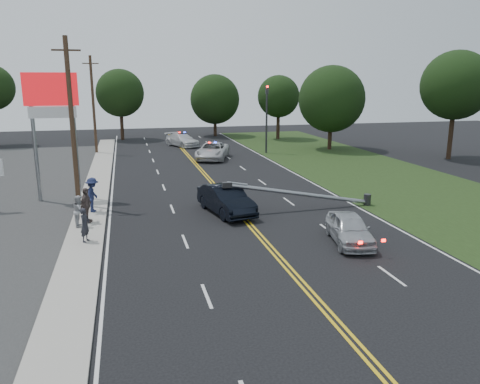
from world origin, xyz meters
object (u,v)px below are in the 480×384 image
object	(u,v)px
waiting_sedan	(349,229)
emergency_a	(212,151)
utility_pole_far	(93,105)
crashed_sedan	(226,200)
emergency_b	(182,140)
fallen_streetlight	(308,194)
bystander_d	(86,205)
traffic_signal	(267,113)
bystander_c	(93,195)
utility_pole_mid	(72,123)
bystander_b	(79,211)
pylon_sign	(52,106)
bystander_a	(85,225)

from	to	relation	value
waiting_sedan	emergency_a	size ratio (longest dim) A/B	0.71
utility_pole_far	crashed_sedan	world-z (taller)	utility_pole_far
crashed_sedan	emergency_b	bearing A→B (deg)	75.81
fallen_streetlight	bystander_d	xyz separation A→B (m)	(-12.62, -0.01, 0.15)
fallen_streetlight	traffic_signal	bearing A→B (deg)	79.41
waiting_sedan	emergency_b	world-z (taller)	emergency_b
emergency_b	bystander_c	world-z (taller)	bystander_c
utility_pole_mid	bystander_c	bearing A→B (deg)	-62.49
traffic_signal	crashed_sedan	xyz separation A→B (m)	(-9.05, -21.66, -3.39)
traffic_signal	waiting_sedan	xyz separation A→B (m)	(-4.45, -28.02, -3.50)
utility_pole_far	bystander_d	xyz separation A→B (m)	(0.77, -26.01, -4.02)
utility_pole_mid	bystander_d	xyz separation A→B (m)	(0.77, -4.01, -4.02)
utility_pole_mid	bystander_b	size ratio (longest dim) A/B	6.10
crashed_sedan	waiting_sedan	world-z (taller)	crashed_sedan
pylon_sign	emergency_b	xyz separation A→B (m)	(10.77, 23.26, -5.25)
bystander_d	pylon_sign	bearing A→B (deg)	39.54
emergency_a	utility_pole_mid	bearing A→B (deg)	-105.82
traffic_signal	bystander_a	size ratio (longest dim) A/B	4.32
pylon_sign	waiting_sedan	world-z (taller)	pylon_sign
fallen_streetlight	bystander_c	distance (m)	12.58
bystander_b	bystander_d	world-z (taller)	bystander_d
crashed_sedan	bystander_b	bearing A→B (deg)	174.60
traffic_signal	bystander_b	xyz separation A→B (m)	(-17.03, -22.60, -3.27)
utility_pole_far	bystander_a	xyz separation A→B (m)	(0.93, -29.18, -4.15)
utility_pole_mid	bystander_d	bearing A→B (deg)	-79.13
utility_pole_far	bystander_b	bearing A→B (deg)	-88.98
bystander_a	utility_pole_far	bearing A→B (deg)	26.10
utility_pole_mid	emergency_b	bearing A→B (deg)	69.45
utility_pole_far	crashed_sedan	distance (m)	27.35
fallen_streetlight	bystander_d	bearing A→B (deg)	-179.96
waiting_sedan	bystander_c	distance (m)	14.55
bystander_b	bystander_c	world-z (taller)	bystander_c
emergency_b	utility_pole_mid	bearing A→B (deg)	-135.59
utility_pole_mid	utility_pole_far	bearing A→B (deg)	90.00
utility_pole_mid	crashed_sedan	world-z (taller)	utility_pole_mid
utility_pole_mid	fallen_streetlight	bearing A→B (deg)	-16.64
bystander_a	bystander_d	xyz separation A→B (m)	(-0.16, 3.18, 0.13)
bystander_b	crashed_sedan	bearing A→B (deg)	-81.23
emergency_a	utility_pole_far	bearing A→B (deg)	169.92
fallen_streetlight	bystander_a	xyz separation A→B (m)	(-12.46, -3.18, 0.02)
fallen_streetlight	emergency_b	xyz separation A→B (m)	(-3.92, 29.26, -0.17)
crashed_sedan	emergency_b	size ratio (longest dim) A/B	0.97
traffic_signal	bystander_c	distance (m)	26.04
traffic_signal	bystander_d	size ratio (longest dim) A/B	3.73
pylon_sign	bystander_b	xyz separation A→B (m)	(1.77, -6.61, -5.06)
bystander_c	crashed_sedan	bearing A→B (deg)	-92.49
pylon_sign	bystander_a	xyz separation A→B (m)	(2.23, -9.18, -5.06)
fallen_streetlight	bystander_b	bearing A→B (deg)	-177.30
pylon_sign	traffic_signal	world-z (taller)	pylon_sign
utility_pole_mid	emergency_b	size ratio (longest dim) A/B	1.94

